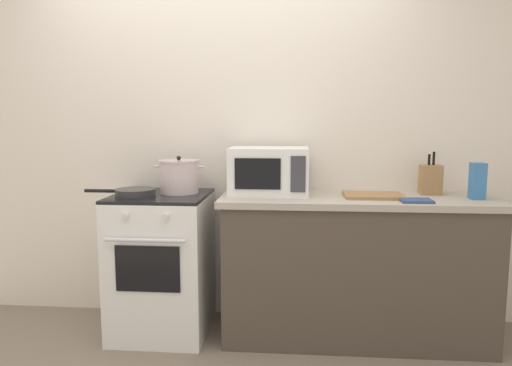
{
  "coord_description": "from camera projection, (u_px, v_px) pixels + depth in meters",
  "views": [
    {
      "loc": [
        0.51,
        -2.31,
        1.38
      ],
      "look_at": [
        0.27,
        0.6,
        1.0
      ],
      "focal_mm": 32.78,
      "sensor_mm": 36.0,
      "label": 1
    }
  ],
  "objects": [
    {
      "name": "back_wall",
      "position": [
        265.0,
        141.0,
        3.27
      ],
      "size": [
        4.4,
        0.1,
        2.5
      ],
      "primitive_type": "cube",
      "color": "silver",
      "rests_on": "ground_plane"
    },
    {
      "name": "pasta_box",
      "position": [
        477.0,
        181.0,
        2.8
      ],
      "size": [
        0.08,
        0.08,
        0.22
      ],
      "primitive_type": "cube",
      "color": "teal",
      "rests_on": "countertop_right"
    },
    {
      "name": "stove",
      "position": [
        162.0,
        263.0,
        3.06
      ],
      "size": [
        0.6,
        0.64,
        0.92
      ],
      "color": "white",
      "rests_on": "ground_plane"
    },
    {
      "name": "stock_pot",
      "position": [
        179.0,
        176.0,
        3.05
      ],
      "size": [
        0.34,
        0.26,
        0.24
      ],
      "color": "beige",
      "rests_on": "stove"
    },
    {
      "name": "frying_pan",
      "position": [
        134.0,
        193.0,
        2.9
      ],
      "size": [
        0.45,
        0.25,
        0.05
      ],
      "color": "#28282B",
      "rests_on": "stove"
    },
    {
      "name": "cutting_board",
      "position": [
        373.0,
        195.0,
        2.89
      ],
      "size": [
        0.36,
        0.26,
        0.02
      ],
      "primitive_type": "cube",
      "color": "#997047",
      "rests_on": "countertop_right"
    },
    {
      "name": "lower_cabinet_right",
      "position": [
        355.0,
        270.0,
        2.98
      ],
      "size": [
        1.64,
        0.56,
        0.88
      ],
      "primitive_type": "cube",
      "color": "#4C4238",
      "rests_on": "ground_plane"
    },
    {
      "name": "countertop_right",
      "position": [
        357.0,
        199.0,
        2.92
      ],
      "size": [
        1.7,
        0.6,
        0.04
      ],
      "primitive_type": "cube",
      "color": "#ADA393",
      "rests_on": "lower_cabinet_right"
    },
    {
      "name": "oven_mitt",
      "position": [
        416.0,
        201.0,
        2.72
      ],
      "size": [
        0.18,
        0.14,
        0.02
      ],
      "primitive_type": "cube",
      "color": "#33477A",
      "rests_on": "countertop_right"
    },
    {
      "name": "knife_block",
      "position": [
        430.0,
        179.0,
        2.99
      ],
      "size": [
        0.13,
        0.1,
        0.27
      ],
      "color": "#997047",
      "rests_on": "countertop_right"
    },
    {
      "name": "microwave",
      "position": [
        269.0,
        171.0,
        3.01
      ],
      "size": [
        0.5,
        0.37,
        0.3
      ],
      "color": "white",
      "rests_on": "countertop_right"
    }
  ]
}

